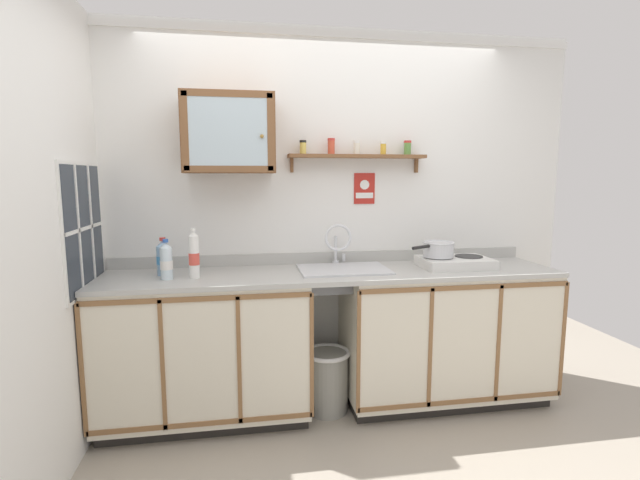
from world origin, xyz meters
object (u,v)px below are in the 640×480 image
object	(u,v)px
bottle_water_clear_0	(166,262)
warning_sign	(364,189)
hot_plate_stove	(455,262)
sink	(343,272)
saucepan	(438,249)
bottle_opaque_white_2	(194,256)
bottle_water_blue_1	(163,258)
wall_cabinet	(229,134)
trash_bin	(327,379)

from	to	relation	value
bottle_water_clear_0	warning_sign	size ratio (longest dim) A/B	1.12
hot_plate_stove	bottle_water_clear_0	xyz separation A→B (m)	(-1.91, -0.06, 0.08)
sink	hot_plate_stove	size ratio (longest dim) A/B	1.25
saucepan	bottle_opaque_white_2	world-z (taller)	bottle_opaque_white_2
saucepan	bottle_water_clear_0	bearing A→B (deg)	-177.24
bottle_water_clear_0	bottle_opaque_white_2	distance (m)	0.17
saucepan	hot_plate_stove	bearing A→B (deg)	-11.24
bottle_water_clear_0	bottle_water_blue_1	distance (m)	0.13
wall_cabinet	bottle_opaque_white_2	bearing A→B (deg)	-137.30
sink	warning_sign	world-z (taller)	warning_sign
hot_plate_stove	bottle_water_clear_0	world-z (taller)	bottle_water_clear_0
hot_plate_stove	warning_sign	xyz separation A→B (m)	(-0.57, 0.30, 0.50)
wall_cabinet	trash_bin	xyz separation A→B (m)	(0.61, -0.18, -1.63)
sink	warning_sign	size ratio (longest dim) A/B	2.69
saucepan	warning_sign	xyz separation A→B (m)	(-0.45, 0.28, 0.41)
wall_cabinet	trash_bin	distance (m)	1.75
bottle_opaque_white_2	saucepan	bearing A→B (deg)	2.75
bottle_opaque_white_2	wall_cabinet	xyz separation A→B (m)	(0.23, 0.21, 0.75)
sink	wall_cabinet	xyz separation A→B (m)	(-0.73, 0.11, 0.91)
saucepan	bottle_water_clear_0	size ratio (longest dim) A/B	1.39
hot_plate_stove	saucepan	distance (m)	0.15
saucepan	bottle_water_blue_1	distance (m)	1.83
saucepan	wall_cabinet	xyz separation A→B (m)	(-1.40, 0.13, 0.77)
sink	bottle_water_clear_0	bearing A→B (deg)	-174.53
sink	wall_cabinet	world-z (taller)	wall_cabinet
warning_sign	trash_bin	xyz separation A→B (m)	(-0.33, -0.33, -1.27)
bottle_opaque_white_2	trash_bin	size ratio (longest dim) A/B	0.73
bottle_water_blue_1	warning_sign	distance (m)	1.46
wall_cabinet	trash_bin	size ratio (longest dim) A/B	1.36
hot_plate_stove	sink	bearing A→B (deg)	176.76
hot_plate_stove	warning_sign	distance (m)	0.82
wall_cabinet	warning_sign	size ratio (longest dim) A/B	2.63
wall_cabinet	saucepan	bearing A→B (deg)	-5.33
bottle_opaque_white_2	trash_bin	distance (m)	1.22
bottle_water_clear_0	trash_bin	bearing A→B (deg)	1.89
bottle_water_blue_1	bottle_opaque_white_2	bearing A→B (deg)	-30.71
saucepan	bottle_opaque_white_2	xyz separation A→B (m)	(-1.63, -0.08, 0.01)
hot_plate_stove	wall_cabinet	bearing A→B (deg)	174.21
hot_plate_stove	bottle_water_blue_1	xyz separation A→B (m)	(-1.94, 0.06, 0.07)
bottle_opaque_white_2	trash_bin	xyz separation A→B (m)	(0.84, 0.03, -0.88)
trash_bin	hot_plate_stove	bearing A→B (deg)	1.90
sink	saucepan	world-z (taller)	sink
hot_plate_stove	bottle_water_clear_0	size ratio (longest dim) A/B	1.91
warning_sign	trash_bin	distance (m)	1.36
bottle_opaque_white_2	warning_sign	size ratio (longest dim) A/B	1.41
bottle_water_blue_1	bottle_opaque_white_2	distance (m)	0.24
wall_cabinet	bottle_water_blue_1	bearing A→B (deg)	-168.28
bottle_water_blue_1	warning_sign	world-z (taller)	warning_sign
sink	wall_cabinet	distance (m)	1.18
bottle_water_clear_0	bottle_opaque_white_2	xyz separation A→B (m)	(0.16, 0.01, 0.03)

